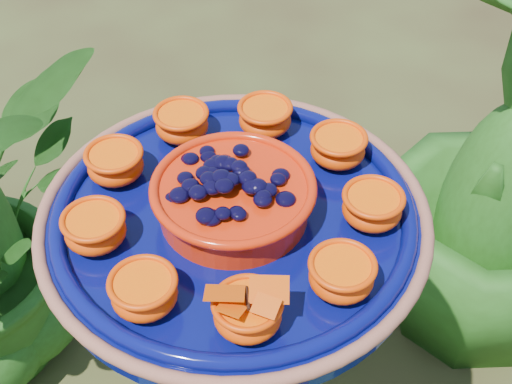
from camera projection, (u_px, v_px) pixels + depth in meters
feeder_dish at (234, 215)px, 0.90m from camera, size 0.61×0.61×0.11m
driftwood_log at (251, 335)px, 1.84m from camera, size 0.61×0.39×0.19m
shrub_back_right at (510, 171)px, 1.65m from camera, size 0.79×0.79×1.05m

